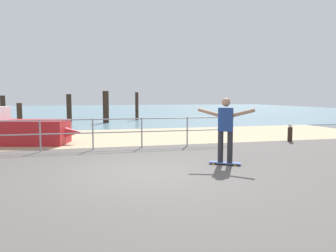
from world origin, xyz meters
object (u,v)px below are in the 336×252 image
skateboarder (226,126)px  seagull (290,125)px  sailboat (10,130)px  bollard_short (290,135)px  skateboard (225,163)px

skateboarder → seagull: 5.43m
skateboarder → seagull: (4.24, 3.37, -0.37)m
sailboat → skateboarder: 8.14m
skateboarder → bollard_short: bearing=38.5°
seagull → skateboarder: bearing=-141.5°
skateboard → skateboarder: skateboarder is taller
sailboat → seagull: size_ratio=15.29×
bollard_short → skateboarder: bearing=-141.5°
skateboarder → bollard_short: skateboarder is taller
skateboarder → seagull: bearing=38.5°
bollard_short → seagull: seagull is taller
sailboat → skateboarder: (6.19, -5.26, 0.49)m
sailboat → skateboarder: size_ratio=3.54×
sailboat → bollard_short: bearing=-10.2°
sailboat → skateboard: bearing=-40.4°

